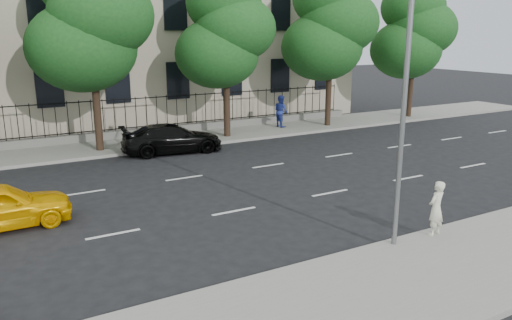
{
  "coord_description": "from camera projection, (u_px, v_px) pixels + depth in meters",
  "views": [
    {
      "loc": [
        -7.04,
        -11.53,
        5.79
      ],
      "look_at": [
        1.12,
        3.0,
        1.52
      ],
      "focal_mm": 35.0,
      "sensor_mm": 36.0,
      "label": 1
    }
  ],
  "objects": [
    {
      "name": "ground",
      "position": [
        273.0,
        237.0,
        14.52
      ],
      "size": [
        120.0,
        120.0,
        0.0
      ],
      "primitive_type": "plane",
      "color": "black",
      "rests_on": "ground"
    },
    {
      "name": "near_sidewalk",
      "position": [
        366.0,
        296.0,
        11.12
      ],
      "size": [
        60.0,
        4.0,
        0.15
      ],
      "primitive_type": "cube",
      "color": "gray",
      "rests_on": "ground"
    },
    {
      "name": "far_sidewalk",
      "position": [
        136.0,
        144.0,
        26.32
      ],
      "size": [
        60.0,
        4.0,
        0.15
      ],
      "primitive_type": "cube",
      "color": "gray",
      "rests_on": "ground"
    },
    {
      "name": "lane_markings",
      "position": [
        207.0,
        193.0,
        18.53
      ],
      "size": [
        49.6,
        4.62,
        0.01
      ],
      "primitive_type": null,
      "color": "silver",
      "rests_on": "ground"
    },
    {
      "name": "iron_fence",
      "position": [
        126.0,
        128.0,
        27.62
      ],
      "size": [
        30.0,
        0.5,
        2.2
      ],
      "color": "slate",
      "rests_on": "far_sidewalk"
    },
    {
      "name": "street_light",
      "position": [
        392.0,
        58.0,
        12.93
      ],
      "size": [
        0.25,
        3.32,
        8.05
      ],
      "color": "slate",
      "rests_on": "near_sidewalk"
    },
    {
      "name": "tree_c",
      "position": [
        90.0,
        19.0,
        23.28
      ],
      "size": [
        5.89,
        5.5,
        9.8
      ],
      "color": "#382619",
      "rests_on": "far_sidewalk"
    },
    {
      "name": "tree_d",
      "position": [
        225.0,
        31.0,
        26.74
      ],
      "size": [
        5.34,
        4.94,
        8.84
      ],
      "color": "#382619",
      "rests_on": "far_sidewalk"
    },
    {
      "name": "tree_e",
      "position": [
        330.0,
        25.0,
        29.98
      ],
      "size": [
        5.71,
        5.31,
        9.46
      ],
      "color": "#382619",
      "rests_on": "far_sidewalk"
    },
    {
      "name": "tree_f",
      "position": [
        413.0,
        31.0,
        33.37
      ],
      "size": [
        5.52,
        5.12,
        9.01
      ],
      "color": "#382619",
      "rests_on": "far_sidewalk"
    },
    {
      "name": "black_sedan",
      "position": [
        172.0,
        138.0,
        24.6
      ],
      "size": [
        5.13,
        2.56,
        1.43
      ],
      "primitive_type": "imported",
      "rotation": [
        0.0,
        0.0,
        1.46
      ],
      "color": "black",
      "rests_on": "ground"
    },
    {
      "name": "woman_near",
      "position": [
        436.0,
        208.0,
        14.13
      ],
      "size": [
        0.65,
        0.5,
        1.6
      ],
      "primitive_type": "imported",
      "rotation": [
        0.0,
        0.0,
        3.36
      ],
      "color": "silver",
      "rests_on": "near_sidewalk"
    },
    {
      "name": "pedestrian_far",
      "position": [
        281.0,
        111.0,
        30.51
      ],
      "size": [
        0.79,
        0.98,
        1.94
      ],
      "primitive_type": "imported",
      "rotation": [
        0.0,
        0.0,
        1.62
      ],
      "color": "navy",
      "rests_on": "far_sidewalk"
    }
  ]
}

